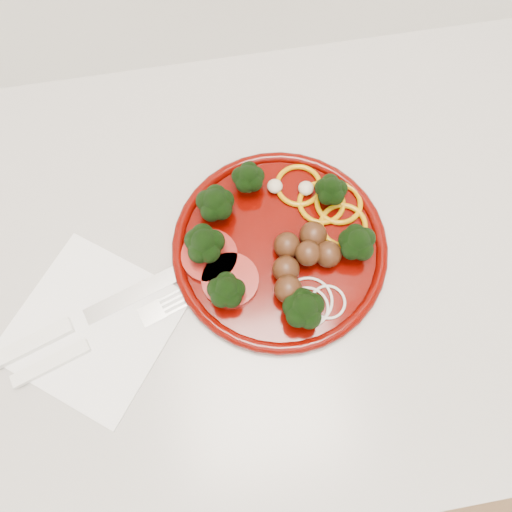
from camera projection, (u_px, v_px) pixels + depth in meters
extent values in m
cube|color=silver|center=(184.00, 347.00, 1.02)|extent=(2.40, 0.60, 0.87)
cube|color=#B0AEA7|center=(133.00, 281.00, 0.60)|extent=(2.40, 0.60, 0.03)
cylinder|color=#490401|center=(279.00, 248.00, 0.59)|extent=(0.25, 0.25, 0.01)
torus|color=#490401|center=(280.00, 246.00, 0.58)|extent=(0.25, 0.25, 0.01)
sphere|color=#4B2612|center=(286.00, 269.00, 0.56)|extent=(0.03, 0.03, 0.03)
sphere|color=#4B2612|center=(313.00, 235.00, 0.57)|extent=(0.03, 0.03, 0.03)
sphere|color=#4B2612|center=(328.00, 254.00, 0.56)|extent=(0.03, 0.03, 0.03)
sphere|color=#4B2612|center=(308.00, 255.00, 0.56)|extent=(0.03, 0.03, 0.03)
sphere|color=#4B2612|center=(288.00, 291.00, 0.55)|extent=(0.03, 0.03, 0.03)
sphere|color=#4B2612|center=(287.00, 245.00, 0.57)|extent=(0.03, 0.03, 0.03)
torus|color=#BA7F07|center=(321.00, 203.00, 0.60)|extent=(0.06, 0.06, 0.01)
torus|color=#BA7F07|center=(343.00, 225.00, 0.59)|extent=(0.06, 0.06, 0.01)
torus|color=#BA7F07|center=(299.00, 185.00, 0.61)|extent=(0.06, 0.06, 0.01)
torus|color=#BA7F07|center=(339.00, 203.00, 0.60)|extent=(0.06, 0.06, 0.01)
cylinder|color=#720A07|center=(209.00, 256.00, 0.58)|extent=(0.07, 0.07, 0.01)
cylinder|color=#720A07|center=(230.00, 280.00, 0.57)|extent=(0.07, 0.07, 0.01)
torus|color=beige|center=(308.00, 307.00, 0.56)|extent=(0.05, 0.05, 0.00)
torus|color=beige|center=(328.00, 302.00, 0.56)|extent=(0.04, 0.04, 0.00)
torus|color=beige|center=(309.00, 300.00, 0.56)|extent=(0.06, 0.06, 0.00)
ellipsoid|color=#C6B793|center=(275.00, 187.00, 0.60)|extent=(0.02, 0.02, 0.01)
ellipsoid|color=#C6B793|center=(224.00, 204.00, 0.60)|extent=(0.02, 0.02, 0.01)
ellipsoid|color=#C6B793|center=(306.00, 189.00, 0.60)|extent=(0.02, 0.02, 0.01)
cube|color=white|center=(93.00, 326.00, 0.56)|extent=(0.23, 0.23, 0.00)
cube|color=silver|center=(137.00, 293.00, 0.57)|extent=(0.12, 0.06, 0.00)
cube|color=white|center=(32.00, 343.00, 0.55)|extent=(0.09, 0.05, 0.01)
cube|color=white|center=(51.00, 363.00, 0.54)|extent=(0.09, 0.04, 0.01)
cube|color=silver|center=(152.00, 313.00, 0.56)|extent=(0.03, 0.03, 0.00)
cube|color=silver|center=(177.00, 310.00, 0.57)|extent=(0.03, 0.01, 0.00)
cube|color=silver|center=(175.00, 305.00, 0.57)|extent=(0.03, 0.01, 0.00)
cube|color=silver|center=(172.00, 300.00, 0.57)|extent=(0.03, 0.01, 0.00)
cube|color=silver|center=(170.00, 295.00, 0.57)|extent=(0.03, 0.01, 0.00)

